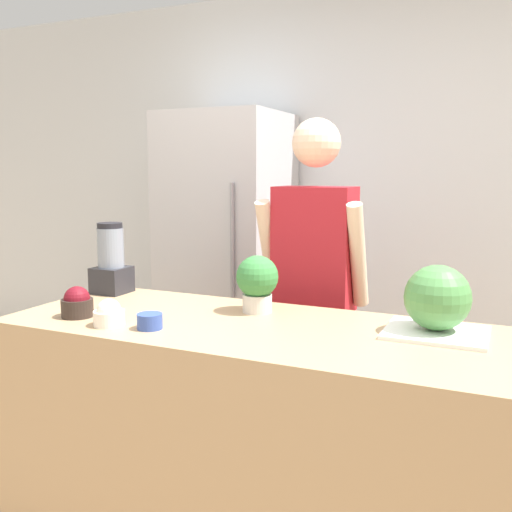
{
  "coord_description": "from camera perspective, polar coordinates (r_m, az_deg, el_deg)",
  "views": [
    {
      "loc": [
        0.85,
        -1.48,
        1.49
      ],
      "look_at": [
        0.0,
        0.4,
        1.17
      ],
      "focal_mm": 40.0,
      "sensor_mm": 36.0,
      "label": 1
    }
  ],
  "objects": [
    {
      "name": "bowl_cream",
      "position": [
        2.15,
        -14.49,
        -5.68
      ],
      "size": [
        0.11,
        0.11,
        0.1
      ],
      "color": "white",
      "rests_on": "counter_island"
    },
    {
      "name": "bowl_small_blue",
      "position": [
        2.08,
        -10.58,
        -6.43
      ],
      "size": [
        0.09,
        0.09,
        0.06
      ],
      "color": "#334C9E",
      "rests_on": "counter_island"
    },
    {
      "name": "wall_back",
      "position": [
        3.65,
        10.82,
        5.49
      ],
      "size": [
        8.0,
        0.06,
        2.6
      ],
      "color": "silver",
      "rests_on": "ground_plane"
    },
    {
      "name": "potted_plant",
      "position": [
        2.26,
        0.13,
        -2.53
      ],
      "size": [
        0.17,
        0.17,
        0.23
      ],
      "color": "beige",
      "rests_on": "counter_island"
    },
    {
      "name": "person",
      "position": [
        2.71,
        5.81,
        -3.94
      ],
      "size": [
        0.5,
        0.27,
        1.72
      ],
      "color": "#333338",
      "rests_on": "ground_plane"
    },
    {
      "name": "watermelon",
      "position": [
        2.06,
        17.69,
        -3.99
      ],
      "size": [
        0.23,
        0.23,
        0.23
      ],
      "color": "#4C8C47",
      "rests_on": "cutting_board"
    },
    {
      "name": "counter_island",
      "position": [
        2.28,
        -0.4,
        -18.15
      ],
      "size": [
        1.87,
        0.73,
        0.92
      ],
      "color": "tan",
      "rests_on": "ground_plane"
    },
    {
      "name": "blender",
      "position": [
        2.7,
        -14.28,
        -0.59
      ],
      "size": [
        0.15,
        0.15,
        0.32
      ],
      "color": "#28282D",
      "rests_on": "counter_island"
    },
    {
      "name": "refrigerator",
      "position": [
        3.6,
        -2.87,
        -0.58
      ],
      "size": [
        0.7,
        0.69,
        1.83
      ],
      "color": "#B7B7BC",
      "rests_on": "ground_plane"
    },
    {
      "name": "cutting_board",
      "position": [
        2.08,
        17.57,
        -7.3
      ],
      "size": [
        0.34,
        0.29,
        0.01
      ],
      "color": "white",
      "rests_on": "counter_island"
    },
    {
      "name": "bowl_cherries",
      "position": [
        2.31,
        -17.45,
        -4.55
      ],
      "size": [
        0.12,
        0.12,
        0.12
      ],
      "color": "#2D231E",
      "rests_on": "counter_island"
    }
  ]
}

